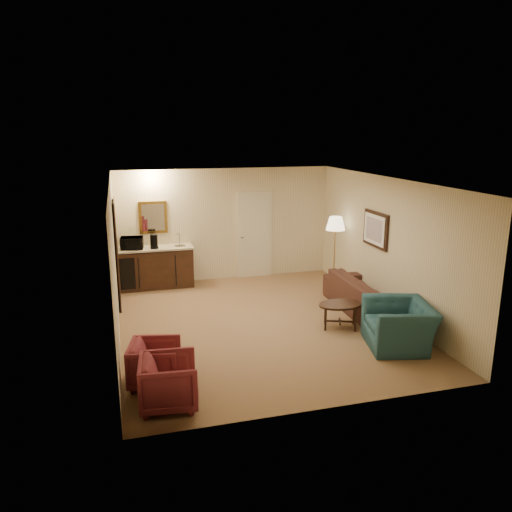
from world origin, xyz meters
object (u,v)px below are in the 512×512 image
Objects in this scene: wetbar_cabinet at (156,267)px; sofa at (367,290)px; rose_chair_near at (155,361)px; coffee_table at (340,315)px; floor_lamp at (334,252)px; microwave at (132,242)px; rose_chair_far at (169,380)px; waste_bin at (186,279)px; teal_armchair at (399,318)px; coffee_maker at (154,241)px.

sofa is at bearing -35.45° from wetbar_cabinet.
rose_chair_near is at bearing -94.79° from wetbar_cabinet.
coffee_table is (-0.84, -0.59, -0.22)m from sofa.
floor_lamp reaches higher than microwave.
rose_chair_far is 3.70m from coffee_table.
rose_chair_far is 2.46× the size of waste_bin.
rose_chair_far is at bearing -64.12° from teal_armchair.
waste_bin is 1.15m from coffee_maker.
wetbar_cabinet is 1.46× the size of teal_armchair.
coffee_maker is at bearing 7.94° from rose_chair_near.
teal_armchair is 3.94m from rose_chair_near.
coffee_table is at bearing -54.33° from waste_bin.
waste_bin is at bearing -6.15° from wetbar_cabinet.
teal_armchair is 1.17m from coffee_table.
rose_chair_far is at bearing 121.96° from sofa.
floor_lamp is (3.85, -1.03, 0.34)m from wetbar_cabinet.
coffee_maker is at bearing 2.96° from rose_chair_far.
waste_bin is (0.90, 5.05, -0.22)m from rose_chair_far.
teal_armchair is at bearing -74.25° from rose_chair_near.
coffee_table is (-0.59, 0.98, -0.26)m from teal_armchair.
coffee_maker is (-3.88, 0.93, 0.27)m from floor_lamp.
coffee_maker is at bearing 166.52° from floor_lamp.
rose_chair_near is 0.64m from rose_chair_far.
sofa is 2.91× the size of coffee_table.
wetbar_cabinet is at bearing 63.02° from coffee_maker.
wetbar_cabinet is 4.51m from rose_chair_near.
coffee_table is (2.96, -3.30, -0.23)m from wetbar_cabinet.
teal_armchair reaches higher than wetbar_cabinet.
floor_lamp reaches higher than coffee_table.
microwave is (-3.46, 3.26, 0.85)m from coffee_table.
waste_bin is at bearing 125.67° from coffee_table.
sofa is 2.06× the size of teal_armchair.
rose_chair_near reaches higher than waste_bin.
coffee_maker reaches higher than rose_chair_near.
teal_armchair is 2.35× the size of microwave.
teal_armchair is 3.90m from rose_chair_far.
teal_armchair reaches higher than coffee_table.
coffee_table is 1.66× the size of microwave.
rose_chair_near is 4.47m from coffee_maker.
teal_armchair reaches higher than sofa.
teal_armchair is 3.78× the size of waste_bin.
rose_chair_near is (-3.93, -0.23, -0.15)m from teal_armchair.
floor_lamp is at bearing -23.62° from coffee_maker.
sofa is at bearing -175.79° from teal_armchair.
rose_chair_near is 0.43× the size of floor_lamp.
wetbar_cabinet is at bearing 173.85° from waste_bin.
rose_chair_far is at bearing -102.65° from coffee_maker.
floor_lamp is (0.30, 3.24, 0.31)m from teal_armchair.
waste_bin is (-3.20, 0.96, -0.66)m from floor_lamp.
rose_chair_near is at bearing 114.36° from sofa.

